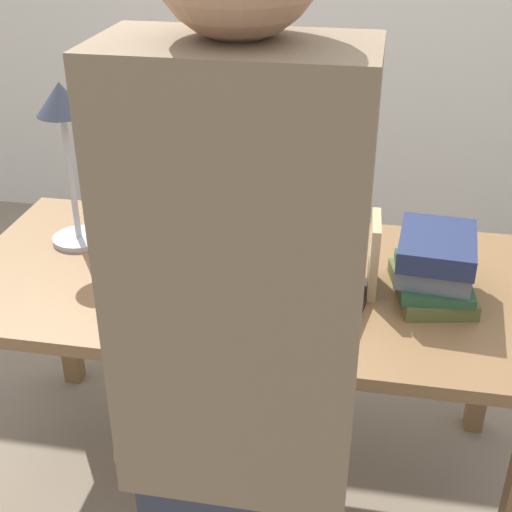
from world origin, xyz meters
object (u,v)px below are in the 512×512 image
reading_lamp (65,129)px  coffee_mug (330,295)px  open_book (262,282)px  pencil (231,325)px  book_stack_tall (434,266)px  person_reader (241,443)px  book_standing_upright (374,255)px

reading_lamp → coffee_mug: (0.77, -0.24, -0.31)m
open_book → pencil: 0.19m
book_stack_tall → person_reader: (-0.35, -0.78, 0.06)m
coffee_mug → person_reader: (-0.09, -0.66, 0.10)m
person_reader → book_stack_tall: bearing=-114.2°
coffee_mug → open_book: bearing=161.5°
open_book → person_reader: (0.09, -0.72, 0.12)m
coffee_mug → person_reader: person_reader is taller
book_stack_tall → coffee_mug: 0.29m
book_stack_tall → pencil: size_ratio=1.89×
open_book → pencil: bearing=-94.3°
open_book → book_standing_upright: book_standing_upright is taller
coffee_mug → pencil: coffee_mug is taller
reading_lamp → book_stack_tall: bearing=-6.7°
book_stack_tall → open_book: bearing=-172.4°
open_book → reading_lamp: 0.69m
book_standing_upright → reading_lamp: size_ratio=0.42×
book_standing_upright → pencil: (-0.33, -0.24, -0.10)m
book_stack_tall → coffee_mug: size_ratio=2.95×
person_reader → open_book: bearing=-82.8°
book_standing_upright → pencil: 0.42m
book_standing_upright → coffee_mug: (-0.10, -0.12, -0.06)m
open_book → book_stack_tall: 0.45m
book_stack_tall → pencil: bearing=-153.7°
book_stack_tall → person_reader: 0.85m
book_stack_tall → reading_lamp: 1.07m
book_standing_upright → open_book: bearing=-170.0°
person_reader → pencil: bearing=-75.8°
book_standing_upright → coffee_mug: bearing=-131.3°
reading_lamp → person_reader: 1.14m
reading_lamp → book_standing_upright: bearing=-7.7°
book_standing_upright → person_reader: (-0.19, -0.78, 0.04)m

